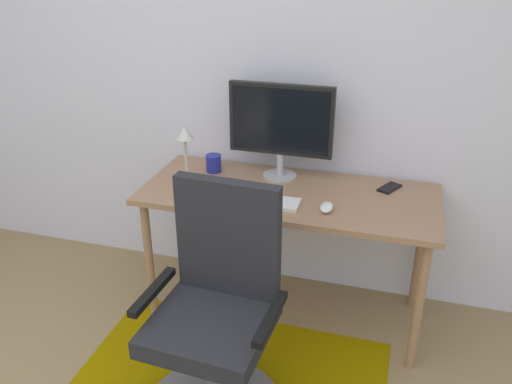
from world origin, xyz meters
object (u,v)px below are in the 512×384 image
at_px(coffee_cup, 214,163).
at_px(desk_lamp, 186,152).
at_px(desk, 288,205).
at_px(monitor, 281,123).
at_px(computer_mouse, 327,207).
at_px(office_chair, 217,334).
at_px(cell_phone, 389,188).
at_px(keyboard, 256,200).

height_order(coffee_cup, desk_lamp, desk_lamp).
height_order(desk, monitor, monitor).
xyz_separation_m(desk, computer_mouse, (0.22, -0.15, 0.09)).
bearing_deg(office_chair, cell_phone, 59.64).
bearing_deg(desk, monitor, 117.47).
relative_size(desk_lamp, office_chair, 0.34).
distance_m(desk, desk_lamp, 0.59).
bearing_deg(desk, cell_phone, 20.51).
relative_size(keyboard, computer_mouse, 4.13).
height_order(keyboard, cell_phone, keyboard).
bearing_deg(monitor, coffee_cup, -175.23).
bearing_deg(desk_lamp, monitor, 41.88).
bearing_deg(computer_mouse, desk_lamp, -178.15).
bearing_deg(keyboard, desk_lamp, -176.77).
bearing_deg(desk, keyboard, -130.22).
relative_size(keyboard, office_chair, 0.41).
relative_size(monitor, coffee_cup, 5.72).
height_order(computer_mouse, cell_phone, computer_mouse).
bearing_deg(coffee_cup, office_chair, -69.58).
relative_size(desk, office_chair, 1.43).
distance_m(desk_lamp, office_chair, 0.88).
xyz_separation_m(coffee_cup, cell_phone, (0.95, 0.04, -0.04)).
distance_m(desk, office_chair, 0.80).
bearing_deg(office_chair, monitor, 90.90).
relative_size(keyboard, cell_phone, 3.07).
xyz_separation_m(monitor, cell_phone, (0.58, 0.01, -0.30)).
xyz_separation_m(desk, coffee_cup, (-0.46, 0.14, 0.12)).
relative_size(computer_mouse, coffee_cup, 1.08).
height_order(keyboard, office_chair, office_chair).
relative_size(desk, keyboard, 3.48).
relative_size(computer_mouse, desk_lamp, 0.29).
xyz_separation_m(monitor, keyboard, (-0.04, -0.33, -0.29)).
distance_m(desk, coffee_cup, 0.50).
bearing_deg(coffee_cup, desk, -17.30).
xyz_separation_m(keyboard, computer_mouse, (0.35, 0.00, 0.01)).
height_order(desk, office_chair, office_chair).
distance_m(desk, cell_phone, 0.53).
relative_size(monitor, computer_mouse, 5.27).
bearing_deg(monitor, cell_phone, 0.95).
bearing_deg(computer_mouse, office_chair, -120.17).
xyz_separation_m(monitor, coffee_cup, (-0.37, -0.03, -0.25)).
xyz_separation_m(computer_mouse, office_chair, (-0.35, -0.59, -0.35)).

